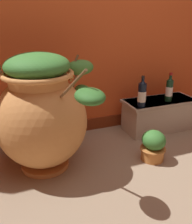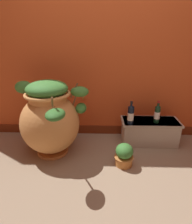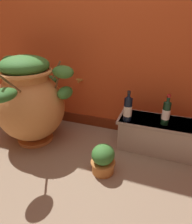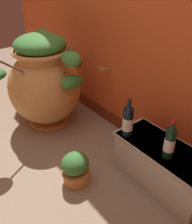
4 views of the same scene
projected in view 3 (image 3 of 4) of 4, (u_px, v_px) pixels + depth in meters
ground_plane at (60, 192)px, 1.50m from camera, size 7.00×7.00×0.00m
back_wall at (108, 13)px, 1.97m from camera, size 4.40×0.33×2.60m
terracotta_urn at (30, 100)px, 1.99m from camera, size 0.93×1.06×0.93m
stone_ledge at (156, 133)px, 1.96m from camera, size 0.77×0.34×0.33m
wine_bottle_left at (166, 112)px, 1.77m from camera, size 0.07×0.07×0.30m
wine_bottle_middle at (128, 108)px, 1.84m from camera, size 0.08×0.08×0.31m
potted_shrub at (103, 159)px, 1.66m from camera, size 0.22×0.22×0.27m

